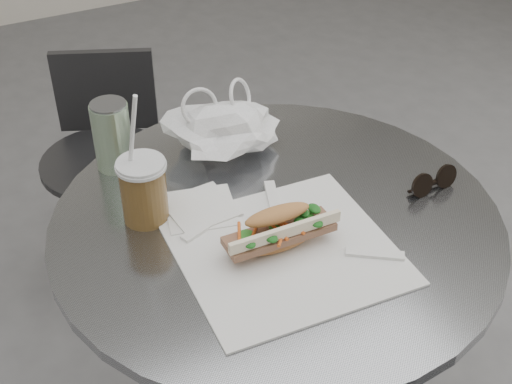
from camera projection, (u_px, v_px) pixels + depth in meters
name	position (u px, v px, depth m)	size (l,w,h in m)	color
cafe_table	(274.00, 328.00, 1.36)	(0.76, 0.76, 0.74)	slate
chair_far	(112.00, 189.00, 2.01)	(0.37, 0.39, 0.66)	#2C2C2E
sandwich_paper	(286.00, 251.00, 1.12)	(0.33, 0.31, 0.00)	white
banh_mi	(279.00, 230.00, 1.11)	(0.22, 0.09, 0.08)	#B77645
iced_coffee	(143.00, 189.00, 1.16)	(0.08, 0.08, 0.24)	brown
sunglasses	(433.00, 182.00, 1.25)	(0.10, 0.03, 0.04)	black
plastic_bag	(225.00, 131.00, 1.32)	(0.20, 0.15, 0.10)	white
napkin_stack	(200.00, 209.00, 1.21)	(0.14, 0.14, 0.01)	white
drink_can	(112.00, 135.00, 1.28)	(0.07, 0.07, 0.13)	#598A51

